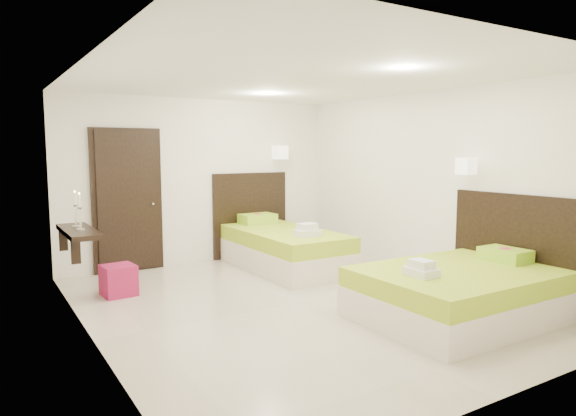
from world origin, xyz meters
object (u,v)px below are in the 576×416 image
bed_single (282,246)px  bed_double (463,290)px  nightstand (282,240)px  ottoman (119,280)px

bed_single → bed_double: 3.09m
nightstand → ottoman: size_ratio=1.35×
bed_double → nightstand: (0.13, 3.99, -0.07)m
bed_double → ottoman: bearing=136.4°
bed_single → ottoman: bearing=-174.5°
bed_double → ottoman: (-2.95, 2.81, -0.11)m
bed_single → nightstand: bearing=58.5°
nightstand → bed_single: bearing=-116.6°
bed_single → ottoman: size_ratio=5.96×
bed_double → nightstand: bearing=88.1°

